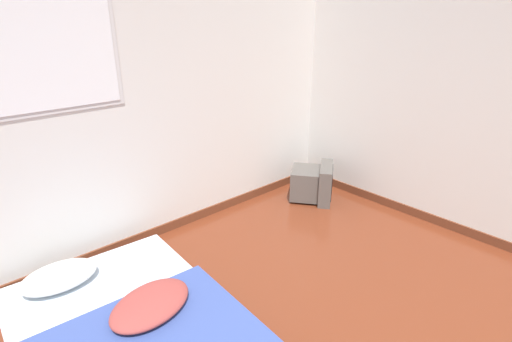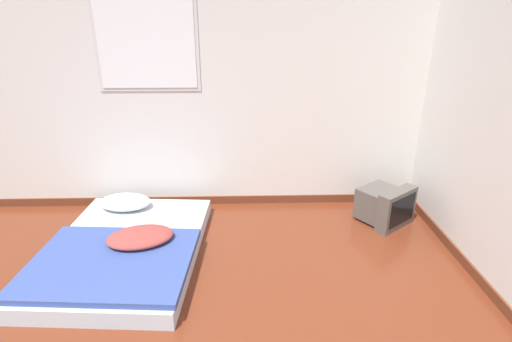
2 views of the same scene
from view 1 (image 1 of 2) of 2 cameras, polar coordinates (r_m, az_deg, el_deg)
name	(u,v)px [view 1 (image 1 of 2)]	position (r m, az deg, el deg)	size (l,w,h in m)	color
wall_back	(53,112)	(3.26, -27.04, 7.56)	(8.10, 0.08, 2.60)	silver
mattress_bed	(127,329)	(2.83, -17.99, -20.65)	(1.38, 1.83, 0.29)	silver
crt_tv	(314,183)	(4.49, 8.23, -1.67)	(0.61, 0.61, 0.40)	#56514C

